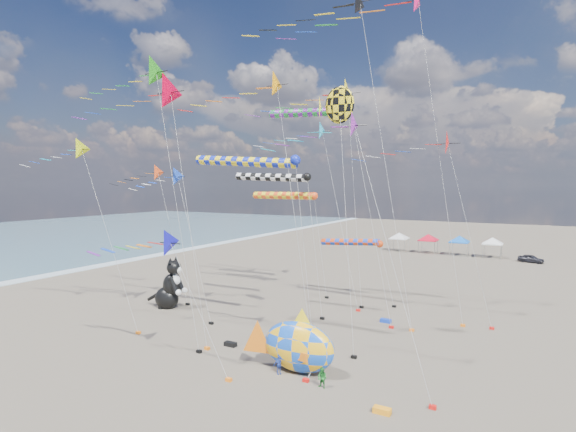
# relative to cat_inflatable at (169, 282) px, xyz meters

# --- Properties ---
(ground) EXTENTS (260.00, 260.00, 0.00)m
(ground) POSITION_rel_cat_inflatable_xyz_m (15.51, -13.20, -2.46)
(ground) COLOR brown
(ground) RESTS_ON ground
(delta_kite_0) EXTENTS (14.17, 2.62, 20.91)m
(delta_kite_0) POSITION_rel_cat_inflatable_xyz_m (15.16, 4.18, 16.87)
(delta_kite_0) COLOR yellow
(delta_kite_0) RESTS_ON ground
(delta_kite_1) EXTENTS (10.52, 2.23, 16.25)m
(delta_kite_1) POSITION_rel_cat_inflatable_xyz_m (23.81, 7.80, 12.37)
(delta_kite_1) COLOR red
(delta_kite_1) RESTS_ON ground
(delta_kite_2) EXTENTS (10.57, 1.87, 9.12)m
(delta_kite_2) POSITION_rel_cat_inflatable_xyz_m (9.86, -10.24, 5.36)
(delta_kite_2) COLOR #1413B5
(delta_kite_2) RESTS_ON ground
(delta_kite_3) EXTENTS (11.05, 1.99, 19.74)m
(delta_kite_3) POSITION_rel_cat_inflatable_xyz_m (12.78, -3.51, 15.90)
(delta_kite_3) COLOR #FF9A09
(delta_kite_3) RESTS_ON ground
(delta_kite_4) EXTENTS (16.81, 2.83, 28.46)m
(delta_kite_4) POSITION_rel_cat_inflatable_xyz_m (20.14, 7.46, 24.30)
(delta_kite_4) COLOR #F81065
(delta_kite_4) RESTS_ON ground
(delta_kite_5) EXTENTS (9.95, 2.30, 20.60)m
(delta_kite_5) POSITION_rel_cat_inflatable_xyz_m (6.56, -7.55, 16.71)
(delta_kite_5) COLOR #229017
(delta_kite_5) RESTS_ON ground
(delta_kite_6) EXTENTS (10.08, 1.64, 15.99)m
(delta_kite_6) POSITION_rel_cat_inflatable_xyz_m (20.59, -7.80, 12.28)
(delta_kite_6) COLOR purple
(delta_kite_6) RESTS_ON ground
(delta_kite_7) EXTENTS (10.62, 1.74, 13.80)m
(delta_kite_7) POSITION_rel_cat_inflatable_xyz_m (-4.30, 1.62, 10.07)
(delta_kite_7) COLOR #F84B19
(delta_kite_7) RESTS_ON ground
(delta_kite_9) EXTENTS (13.21, 2.80, 19.74)m
(delta_kite_9) POSITION_rel_cat_inflatable_xyz_m (6.13, -6.79, 15.64)
(delta_kite_9) COLOR red
(delta_kite_9) RESTS_ON ground
(delta_kite_10) EXTENTS (9.57, 1.83, 13.38)m
(delta_kite_10) POSITION_rel_cat_inflatable_xyz_m (2.21, -2.05, 9.65)
(delta_kite_10) COLOR blue
(delta_kite_10) RESTS_ON ground
(delta_kite_11) EXTENTS (10.78, 1.84, 17.78)m
(delta_kite_11) POSITION_rel_cat_inflatable_xyz_m (11.31, 7.58, 14.01)
(delta_kite_11) COLOR #22A8DB
(delta_kite_11) RESTS_ON ground
(delta_kite_12) EXTENTS (11.18, 1.86, 15.51)m
(delta_kite_12) POSITION_rel_cat_inflatable_xyz_m (-1.92, -6.72, 11.73)
(delta_kite_12) COLOR #D5E511
(delta_kite_12) RESTS_ON ground
(windsock_0) EXTENTS (7.82, 0.70, 6.35)m
(windsock_0) POSITION_rel_cat_inflatable_xyz_m (14.49, 10.51, 3.51)
(windsock_0) COLOR red
(windsock_0) RESTS_ON ground
(windsock_1) EXTENTS (10.01, 0.86, 19.18)m
(windsock_1) POSITION_rel_cat_inflatable_xyz_m (10.84, 8.77, 16.22)
(windsock_1) COLOR #1A9330
(windsock_1) RESTS_ON ground
(windsock_2) EXTENTS (8.93, 0.82, 10.94)m
(windsock_2) POSITION_rel_cat_inflatable_xyz_m (6.97, 10.52, 8.03)
(windsock_2) COLOR #FF4815
(windsock_2) RESTS_ON ground
(windsock_3) EXTENTS (10.41, 0.76, 13.82)m
(windsock_3) POSITION_rel_cat_inflatable_xyz_m (11.05, -2.78, 10.93)
(windsock_3) COLOR #1224B8
(windsock_3) RESTS_ON ground
(windsock_4) EXTENTS (8.85, 0.71, 12.72)m
(windsock_4) POSITION_rel_cat_inflatable_xyz_m (9.57, 3.66, 9.84)
(windsock_4) COLOR black
(windsock_4) RESTS_ON ground
(angelfish_kite) EXTENTS (3.74, 3.02, 18.65)m
(angelfish_kite) POSITION_rel_cat_inflatable_xyz_m (17.57, -1.32, 14.72)
(angelfish_kite) COLOR yellow
(angelfish_kite) RESTS_ON ground
(cat_inflatable) EXTENTS (3.78, 2.12, 4.92)m
(cat_inflatable) POSITION_rel_cat_inflatable_xyz_m (0.00, 0.00, 0.00)
(cat_inflatable) COLOR black
(cat_inflatable) RESTS_ON ground
(fish_inflatable) EXTENTS (6.45, 2.73, 4.10)m
(fish_inflatable) POSITION_rel_cat_inflatable_xyz_m (17.47, -7.09, -0.81)
(fish_inflatable) COLOR blue
(fish_inflatable) RESTS_ON ground
(person_adult) EXTENTS (0.56, 0.38, 1.51)m
(person_adult) POSITION_rel_cat_inflatable_xyz_m (17.59, -7.05, -1.70)
(person_adult) COLOR gray
(person_adult) RESTS_ON ground
(child_green) EXTENTS (0.67, 0.57, 1.20)m
(child_green) POSITION_rel_cat_inflatable_xyz_m (19.73, -8.38, -1.86)
(child_green) COLOR #1E7227
(child_green) RESTS_ON ground
(child_blue) EXTENTS (0.65, 0.70, 1.15)m
(child_blue) POSITION_rel_cat_inflatable_xyz_m (16.58, -7.91, -1.88)
(child_blue) COLOR #2A48AE
(child_blue) RESTS_ON ground
(kite_bag_0) EXTENTS (0.90, 0.44, 0.30)m
(kite_bag_0) POSITION_rel_cat_inflatable_xyz_m (19.36, 5.48, -2.31)
(kite_bag_0) COLOR #1236BA
(kite_bag_0) RESTS_ON ground
(kite_bag_1) EXTENTS (0.90, 0.44, 0.30)m
(kite_bag_1) POSITION_rel_cat_inflatable_xyz_m (11.10, -5.44, -2.31)
(kite_bag_1) COLOR black
(kite_bag_1) RESTS_ON ground
(kite_bag_2) EXTENTS (0.90, 0.44, 0.30)m
(kite_bag_2) POSITION_rel_cat_inflatable_xyz_m (23.60, -9.52, -2.31)
(kite_bag_2) COLOR orange
(kite_bag_2) RESTS_ON ground
(tent_row) EXTENTS (19.20, 4.20, 3.80)m
(tent_row) POSITION_rel_cat_inflatable_xyz_m (17.01, 46.80, 0.69)
(tent_row) COLOR silver
(tent_row) RESTS_ON ground
(parked_car) EXTENTS (3.81, 2.46, 1.21)m
(parked_car) POSITION_rel_cat_inflatable_xyz_m (29.97, 44.80, -1.86)
(parked_car) COLOR #26262D
(parked_car) RESTS_ON ground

